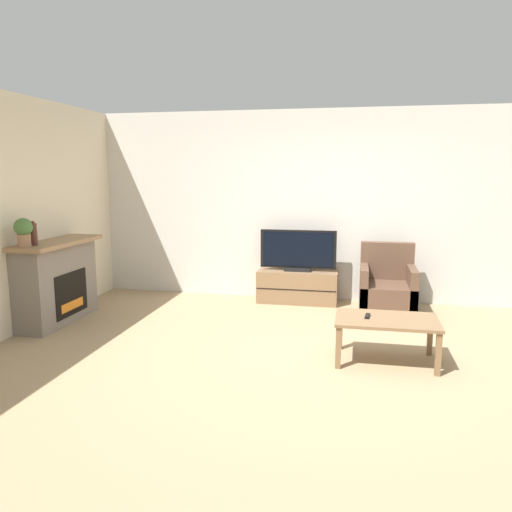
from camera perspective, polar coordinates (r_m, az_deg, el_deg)
ground_plane at (r=5.16m, az=6.96°, el=-11.21°), size 24.00×24.00×0.00m
wall_back at (r=7.20m, az=8.66°, el=5.65°), size 12.00×0.06×2.70m
wall_left at (r=6.14m, az=-26.78°, el=4.11°), size 0.06×12.00×2.70m
fireplace at (r=6.56m, az=-21.81°, el=-2.65°), size 0.50×1.34×1.01m
mantel_vase_left at (r=6.13m, az=-24.08°, el=2.34°), size 0.08×0.08×0.27m
potted_plant at (r=5.99m, az=-25.04°, el=2.62°), size 0.20×0.20×0.32m
tv_stand at (r=7.11m, az=4.77°, el=-3.49°), size 1.12×0.44×0.45m
tv at (r=7.01m, az=4.82°, el=0.47°), size 1.06×0.18×0.58m
armchair at (r=6.76m, az=14.73°, el=-3.88°), size 0.70×0.76×0.90m
coffee_table at (r=5.01m, az=14.69°, el=-7.51°), size 0.97×0.61×0.43m
remote at (r=5.00m, az=12.62°, el=-6.70°), size 0.06×0.15×0.02m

